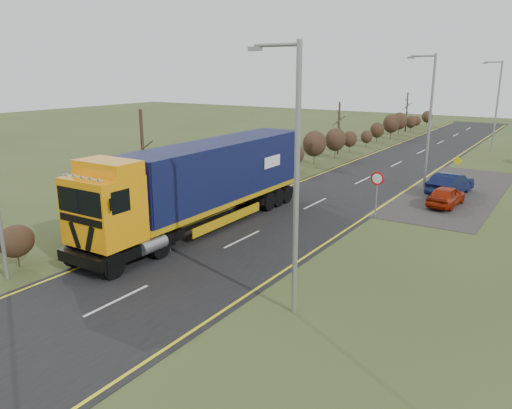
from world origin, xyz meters
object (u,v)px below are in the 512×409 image
at_px(car_blue_sedan, 450,184).
at_px(streetlight_near, 294,171).
at_px(speed_sign, 377,186).
at_px(car_red_hatchback, 446,196).
at_px(lorry, 205,180).

height_order(car_blue_sedan, streetlight_near, streetlight_near).
bearing_deg(streetlight_near, speed_sign, 96.75).
bearing_deg(streetlight_near, car_red_hatchback, 85.86).
relative_size(lorry, car_red_hatchback, 4.38).
bearing_deg(speed_sign, car_red_hatchback, 60.96).
distance_m(lorry, streetlight_near, 10.59).
xyz_separation_m(lorry, speed_sign, (7.00, 6.37, -0.67)).
xyz_separation_m(car_red_hatchback, speed_sign, (-2.70, -4.86, 1.26)).
bearing_deg(speed_sign, streetlight_near, -83.25).
xyz_separation_m(lorry, car_blue_sedan, (9.24, 14.47, -1.84)).
bearing_deg(car_blue_sedan, speed_sign, 85.79).
height_order(lorry, streetlight_near, streetlight_near).
relative_size(car_red_hatchback, speed_sign, 1.40).
bearing_deg(car_blue_sedan, lorry, 68.67).
height_order(lorry, speed_sign, lorry).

